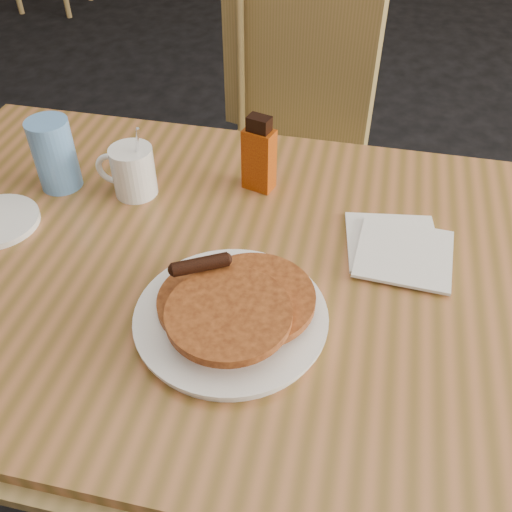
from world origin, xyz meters
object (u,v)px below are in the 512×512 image
at_px(coffee_mug, 132,170).
at_px(syrup_bottle, 259,156).
at_px(pancake_plate, 232,311).
at_px(main_table, 212,275).
at_px(blue_tumbler, 55,154).
at_px(chair_main_far, 289,125).

height_order(coffee_mug, syrup_bottle, same).
bearing_deg(pancake_plate, main_table, 117.89).
relative_size(syrup_bottle, blue_tumbler, 1.09).
xyz_separation_m(main_table, chair_main_far, (0.02, 0.73, -0.10)).
distance_m(main_table, coffee_mug, 0.27).
xyz_separation_m(main_table, pancake_plate, (0.07, -0.13, 0.06)).
xyz_separation_m(coffee_mug, blue_tumbler, (-0.15, -0.01, 0.02)).
xyz_separation_m(chair_main_far, blue_tumbler, (-0.37, -0.58, 0.21)).
height_order(chair_main_far, coffee_mug, chair_main_far).
xyz_separation_m(main_table, syrup_bottle, (0.04, 0.23, 0.11)).
bearing_deg(blue_tumbler, main_table, -23.34).
xyz_separation_m(pancake_plate, coffee_mug, (-0.27, 0.29, 0.03)).
xyz_separation_m(main_table, coffee_mug, (-0.20, 0.16, 0.09)).
relative_size(main_table, blue_tumbler, 9.43).
bearing_deg(syrup_bottle, coffee_mug, -147.50).
bearing_deg(chair_main_far, blue_tumbler, -106.85).
bearing_deg(syrup_bottle, pancake_plate, -68.62).
bearing_deg(blue_tumbler, coffee_mug, 2.31).
distance_m(pancake_plate, syrup_bottle, 0.36).
relative_size(pancake_plate, syrup_bottle, 1.91).
bearing_deg(coffee_mug, blue_tumbler, 162.60).
height_order(chair_main_far, syrup_bottle, chair_main_far).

